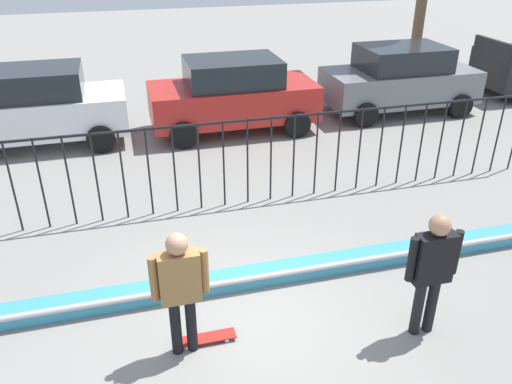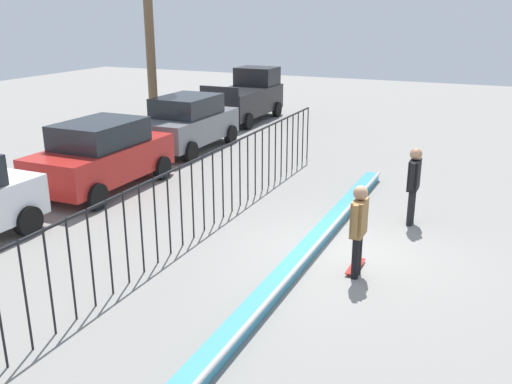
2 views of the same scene
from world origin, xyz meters
name	(u,v)px [view 1 (image 1 of 2)]	position (x,y,z in m)	size (l,w,h in m)	color
ground_plane	(240,316)	(0.00, 0.00, 0.00)	(60.00, 60.00, 0.00)	gray
bowl_coping_ledge	(230,281)	(0.00, 0.69, 0.12)	(11.00, 0.40, 0.27)	teal
perimeter_fence	(199,157)	(0.00, 3.26, 1.07)	(14.04, 0.04, 1.73)	black
skateboarder	(180,284)	(-0.84, -0.45, 1.06)	(0.72, 0.27, 1.77)	black
skateboard	(206,338)	(-0.56, -0.37, 0.06)	(0.80, 0.20, 0.07)	#A51E19
camera_operator	(432,265)	(2.30, -0.91, 1.09)	(0.73, 0.27, 1.81)	black
parked_car_white	(35,107)	(-3.32, 7.57, 0.97)	(4.30, 2.12, 1.90)	silver
parked_car_red	(233,94)	(1.56, 7.31, 0.97)	(4.30, 2.12, 1.90)	#B2231E
parked_car_gray	(400,79)	(6.52, 7.55, 0.97)	(4.30, 2.12, 1.90)	slate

